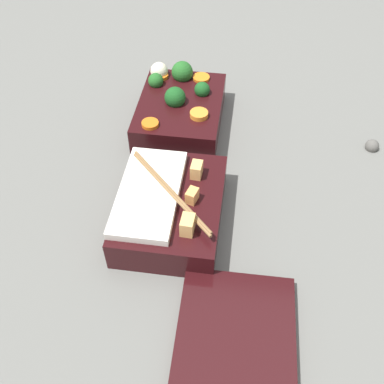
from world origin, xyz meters
The scene contains 5 objects.
ground_plane centered at (0.00, 0.00, 0.00)m, with size 3.00×3.00×0.00m, color slate.
bento_tray_vegetable centered at (-0.11, -0.02, 0.03)m, with size 0.20×0.15×0.08m.
bento_tray_rice centered at (0.12, 0.00, 0.03)m, with size 0.20×0.15×0.08m.
bento_lid centered at (0.31, 0.11, 0.01)m, with size 0.19×0.15×0.02m, color black.
pebble_1 centered at (-0.09, 0.33, 0.01)m, with size 0.02×0.02×0.02m, color #595651.
Camera 1 is at (0.55, 0.09, 0.54)m, focal length 42.00 mm.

